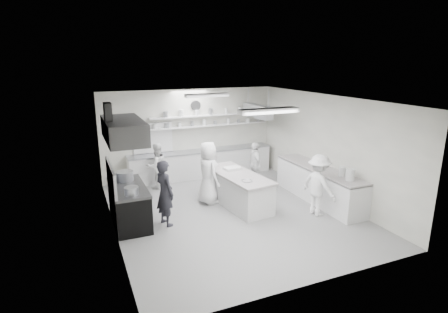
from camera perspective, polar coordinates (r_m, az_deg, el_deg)
name	(u,v)px	position (r m, az deg, el deg)	size (l,w,h in m)	color
floor	(232,212)	(9.75, 1.21, -8.81)	(6.00, 7.00, 0.02)	#9C9C9C
ceiling	(232,99)	(8.97, 1.31, 9.12)	(6.00, 7.00, 0.02)	silver
wall_back	(190,133)	(12.44, -5.38, 3.68)	(6.00, 0.04, 3.00)	silver
wall_front	(316,208)	(6.39, 14.35, -7.84)	(6.00, 0.04, 3.00)	silver
wall_left	(111,172)	(8.51, -17.51, -2.29)	(0.04, 7.00, 3.00)	silver
wall_right	(327,147)	(10.79, 15.95, 1.42)	(0.04, 7.00, 3.00)	silver
stove	(129,206)	(9.28, -14.78, -7.54)	(0.80, 1.80, 0.90)	black
exhaust_hood	(124,130)	(8.74, -15.61, 4.05)	(0.85, 2.00, 0.50)	#3A3A3B
back_counter	(202,164)	(12.50, -3.53, -1.13)	(5.00, 0.60, 0.92)	silver
shelf_lower	(210,125)	(12.50, -2.15, 4.96)	(4.20, 0.26, 0.04)	silver
shelf_upper	(210,115)	(12.44, -2.17, 6.55)	(4.20, 0.26, 0.04)	silver
pass_through_window	(153,138)	(12.11, -11.21, 2.91)	(1.30, 0.04, 1.00)	black
wall_clock	(196,105)	(12.31, -4.53, 8.07)	(0.32, 0.32, 0.05)	white
right_counter	(319,185)	(10.72, 14.75, -4.34)	(0.74, 3.30, 0.94)	silver
pot_rack	(257,111)	(12.07, 5.31, 7.19)	(0.30, 1.60, 0.40)	#A1A4AC
light_fixture_front	(269,111)	(7.38, 7.10, 7.19)	(1.30, 0.25, 0.10)	silver
light_fixture_rear	(207,95)	(10.63, -2.73, 9.66)	(1.30, 0.25, 0.10)	silver
prep_island	(238,190)	(10.08, 2.21, -5.33)	(0.87, 2.32, 0.86)	silver
stove_pot	(125,177)	(9.50, -15.44, -3.14)	(0.44, 0.44, 0.30)	#A1A4AC
cook_stove	(165,193)	(8.87, -9.34, -5.72)	(0.60, 0.39, 1.64)	#25252C
cook_back	(157,166)	(11.45, -10.58, -1.49)	(0.71, 0.55, 1.45)	white
cook_island_left	(208,173)	(10.07, -2.52, -2.60)	(0.86, 0.56, 1.77)	white
cook_island_right	(255,165)	(11.37, 4.91, -1.36)	(0.86, 0.36, 1.47)	white
cook_right	(319,185)	(9.64, 14.75, -4.39)	(1.05, 0.60, 1.62)	white
bowl_island_a	(247,182)	(9.35, 3.66, -3.99)	(0.28, 0.28, 0.07)	#A1A4AC
bowl_island_b	(231,168)	(10.51, 1.18, -1.83)	(0.18, 0.18, 0.06)	silver
bowl_right	(319,168)	(10.58, 14.76, -1.75)	(0.24, 0.24, 0.06)	silver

